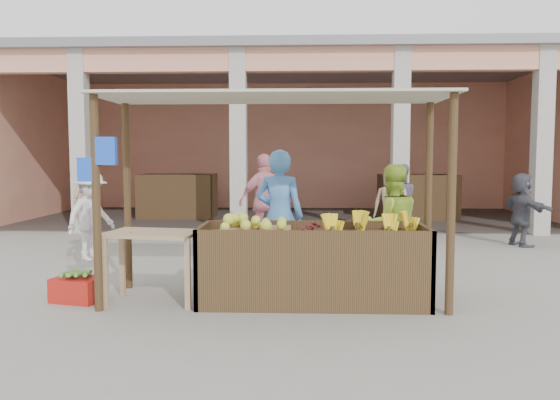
{
  "coord_description": "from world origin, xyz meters",
  "views": [
    {
      "loc": [
        0.36,
        -6.24,
        1.7
      ],
      "look_at": [
        0.08,
        1.2,
        1.09
      ],
      "focal_mm": 35.0,
      "sensor_mm": 36.0,
      "label": 1
    }
  ],
  "objects_px": {
    "fruit_stall": "(313,268)",
    "vendor_blue": "(279,211)",
    "side_table": "(153,244)",
    "motorcycle": "(363,234)",
    "vendor_green": "(391,222)",
    "red_crate": "(78,289)"
  },
  "relations": [
    {
      "from": "vendor_blue",
      "to": "side_table",
      "type": "bearing_deg",
      "value": 48.21
    },
    {
      "from": "side_table",
      "to": "red_crate",
      "type": "xyz_separation_m",
      "value": [
        -0.9,
        0.01,
        -0.55
      ]
    },
    {
      "from": "side_table",
      "to": "motorcycle",
      "type": "bearing_deg",
      "value": 48.06
    },
    {
      "from": "red_crate",
      "to": "vendor_green",
      "type": "bearing_deg",
      "value": 26.85
    },
    {
      "from": "side_table",
      "to": "motorcycle",
      "type": "height_order",
      "value": "motorcycle"
    },
    {
      "from": "red_crate",
      "to": "motorcycle",
      "type": "height_order",
      "value": "motorcycle"
    },
    {
      "from": "side_table",
      "to": "vendor_blue",
      "type": "distance_m",
      "value": 1.82
    },
    {
      "from": "red_crate",
      "to": "motorcycle",
      "type": "relative_size",
      "value": 0.28
    },
    {
      "from": "side_table",
      "to": "motorcycle",
      "type": "xyz_separation_m",
      "value": [
        2.67,
        2.2,
        -0.19
      ]
    },
    {
      "from": "side_table",
      "to": "vendor_green",
      "type": "bearing_deg",
      "value": 25.77
    },
    {
      "from": "vendor_green",
      "to": "motorcycle",
      "type": "bearing_deg",
      "value": -90.26
    },
    {
      "from": "fruit_stall",
      "to": "vendor_blue",
      "type": "xyz_separation_m",
      "value": [
        -0.43,
        1.04,
        0.55
      ]
    },
    {
      "from": "vendor_green",
      "to": "motorcycle",
      "type": "relative_size",
      "value": 0.88
    },
    {
      "from": "motorcycle",
      "to": "fruit_stall",
      "type": "bearing_deg",
      "value": 160.29
    },
    {
      "from": "vendor_blue",
      "to": "vendor_green",
      "type": "height_order",
      "value": "vendor_blue"
    },
    {
      "from": "fruit_stall",
      "to": "red_crate",
      "type": "relative_size",
      "value": 4.83
    },
    {
      "from": "fruit_stall",
      "to": "vendor_blue",
      "type": "height_order",
      "value": "vendor_blue"
    },
    {
      "from": "vendor_blue",
      "to": "vendor_green",
      "type": "relative_size",
      "value": 1.14
    },
    {
      "from": "fruit_stall",
      "to": "vendor_green",
      "type": "relative_size",
      "value": 1.55
    },
    {
      "from": "red_crate",
      "to": "vendor_green",
      "type": "distance_m",
      "value": 3.94
    },
    {
      "from": "motorcycle",
      "to": "vendor_green",
      "type": "bearing_deg",
      "value": -169.37
    },
    {
      "from": "red_crate",
      "to": "vendor_blue",
      "type": "distance_m",
      "value": 2.69
    }
  ]
}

